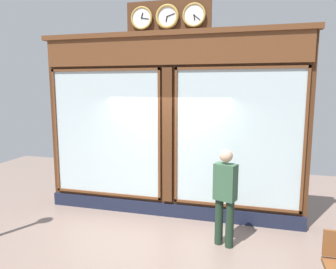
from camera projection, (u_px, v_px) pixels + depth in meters
shop_facade at (170, 125)px, 6.50m from camera, size 5.53×0.42×4.36m
pedestrian at (225, 193)px, 5.30m from camera, size 0.41×0.33×1.69m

